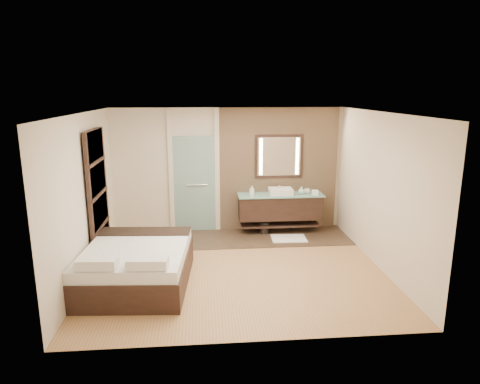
{
  "coord_description": "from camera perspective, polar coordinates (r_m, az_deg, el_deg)",
  "views": [
    {
      "loc": [
        -0.57,
        -6.96,
        3.05
      ],
      "look_at": [
        0.11,
        0.6,
        1.24
      ],
      "focal_mm": 32.0,
      "sensor_mm": 36.0,
      "label": 1
    }
  ],
  "objects": [
    {
      "name": "stone_wall",
      "position": [
        9.48,
        5.14,
        3.0
      ],
      "size": [
        2.6,
        0.08,
        2.7
      ],
      "primitive_type": "cube",
      "color": "tan",
      "rests_on": "floor"
    },
    {
      "name": "vanity",
      "position": [
        9.37,
        5.35,
        -1.95
      ],
      "size": [
        1.85,
        0.55,
        0.88
      ],
      "color": "black",
      "rests_on": "stone_wall"
    },
    {
      "name": "soap_bottle_a",
      "position": [
        9.06,
        1.67,
        0.14
      ],
      "size": [
        0.09,
        0.09,
        0.22
      ],
      "primitive_type": "imported",
      "rotation": [
        0.0,
        0.0,
        -0.1
      ],
      "color": "white",
      "rests_on": "vanity"
    },
    {
      "name": "soap_bottle_b",
      "position": [
        9.24,
        1.51,
        0.25
      ],
      "size": [
        0.09,
        0.09,
        0.17
      ],
      "primitive_type": "imported",
      "rotation": [
        0.0,
        0.0,
        -0.17
      ],
      "color": "#B2B2B2",
      "rests_on": "vanity"
    },
    {
      "name": "shoji_partition",
      "position": [
        8.0,
        -18.37,
        -0.6
      ],
      "size": [
        0.06,
        1.2,
        2.4
      ],
      "color": "black",
      "rests_on": "floor"
    },
    {
      "name": "frosted_door",
      "position": [
        9.37,
        -6.1,
        1.57
      ],
      "size": [
        1.1,
        0.12,
        2.7
      ],
      "color": "#B9EAE2",
      "rests_on": "floor"
    },
    {
      "name": "soap_bottle_c",
      "position": [
        9.33,
        8.19,
        0.22
      ],
      "size": [
        0.14,
        0.14,
        0.16
      ],
      "primitive_type": "imported",
      "rotation": [
        0.0,
        0.0,
        0.07
      ],
      "color": "#A1CAC7",
      "rests_on": "vanity"
    },
    {
      "name": "floor",
      "position": [
        7.62,
        -0.4,
        -10.19
      ],
      "size": [
        5.0,
        5.0,
        0.0
      ],
      "primitive_type": "plane",
      "color": "olive",
      "rests_on": "ground"
    },
    {
      "name": "cup",
      "position": [
        9.42,
        8.93,
        0.13
      ],
      "size": [
        0.16,
        0.16,
        0.1
      ],
      "primitive_type": "imported",
      "rotation": [
        0.0,
        0.0,
        -0.38
      ],
      "color": "white",
      "rests_on": "vanity"
    },
    {
      "name": "bed",
      "position": [
        7.14,
        -13.61,
        -9.48
      ],
      "size": [
        1.76,
        2.13,
        0.78
      ],
      "rotation": [
        0.0,
        0.0,
        -0.07
      ],
      "color": "black",
      "rests_on": "floor"
    },
    {
      "name": "tile_strip",
      "position": [
        9.16,
        2.54,
        -6.02
      ],
      "size": [
        3.8,
        1.3,
        0.01
      ],
      "primitive_type": "cube",
      "color": "#32231B",
      "rests_on": "floor"
    },
    {
      "name": "tissue_box",
      "position": [
        9.31,
        9.97,
        -0.08
      ],
      "size": [
        0.12,
        0.12,
        0.1
      ],
      "primitive_type": "cube",
      "rotation": [
        0.0,
        0.0,
        -0.02
      ],
      "color": "white",
      "rests_on": "vanity"
    },
    {
      "name": "bath_mat",
      "position": [
        9.09,
        6.52,
        -6.18
      ],
      "size": [
        0.74,
        0.53,
        0.02
      ],
      "primitive_type": "cube",
      "rotation": [
        0.0,
        0.0,
        -0.04
      ],
      "color": "white",
      "rests_on": "floor"
    },
    {
      "name": "waste_bin",
      "position": [
        9.38,
        3.24,
        -4.75
      ],
      "size": [
        0.22,
        0.22,
        0.27
      ],
      "primitive_type": "cylinder",
      "rotation": [
        0.0,
        0.0,
        0.01
      ],
      "color": "black",
      "rests_on": "floor"
    },
    {
      "name": "mirror_unit",
      "position": [
        9.38,
        5.23,
        4.75
      ],
      "size": [
        1.06,
        0.04,
        0.96
      ],
      "color": "black",
      "rests_on": "stone_wall"
    }
  ]
}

